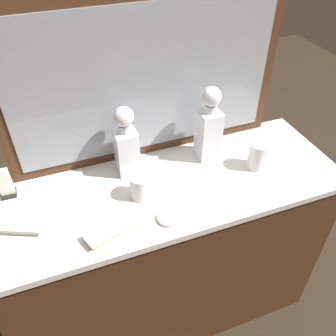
% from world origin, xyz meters
% --- Properties ---
extents(ground_plane, '(6.00, 6.00, 0.00)m').
position_xyz_m(ground_plane, '(0.00, 0.00, 0.00)').
color(ground_plane, '#2D2319').
extents(dresser, '(1.29, 0.47, 0.82)m').
position_xyz_m(dresser, '(0.00, 0.00, 0.41)').
color(dresser, '#472816').
rests_on(dresser, ground_plane).
extents(dresser_mirror, '(1.03, 0.03, 0.61)m').
position_xyz_m(dresser_mirror, '(0.00, 0.22, 1.13)').
color(dresser_mirror, '#472816').
rests_on(dresser_mirror, dresser).
extents(crystal_decanter_front, '(0.08, 0.08, 0.27)m').
position_xyz_m(crystal_decanter_front, '(-0.11, 0.13, 0.93)').
color(crystal_decanter_front, white).
rests_on(crystal_decanter_front, dresser).
extents(crystal_decanter_far_right, '(0.08, 0.08, 0.30)m').
position_xyz_m(crystal_decanter_far_right, '(0.20, 0.11, 0.94)').
color(crystal_decanter_far_right, white).
rests_on(crystal_decanter_far_right, dresser).
extents(crystal_tumbler_far_left, '(0.07, 0.07, 0.09)m').
position_xyz_m(crystal_tumbler_far_left, '(-0.11, -0.02, 0.86)').
color(crystal_tumbler_far_left, white).
rests_on(crystal_tumbler_far_left, dresser).
extents(crystal_tumbler_center, '(0.07, 0.07, 0.11)m').
position_xyz_m(crystal_tumbler_center, '(0.35, -0.02, 0.87)').
color(crystal_tumbler_center, white).
rests_on(crystal_tumbler_center, dresser).
extents(silver_brush_far_right, '(0.17, 0.12, 0.02)m').
position_xyz_m(silver_brush_far_right, '(-0.51, -0.02, 0.84)').
color(silver_brush_far_right, '#B7A88C').
rests_on(silver_brush_far_right, dresser).
extents(silver_brush_right, '(0.17, 0.11, 0.02)m').
position_xyz_m(silver_brush_right, '(-0.25, -0.14, 0.84)').
color(silver_brush_right, '#B7A88C').
rests_on(silver_brush_right, dresser).
extents(porcelain_dish, '(0.07, 0.07, 0.01)m').
position_xyz_m(porcelain_dish, '(-0.06, -0.15, 0.83)').
color(porcelain_dish, silver).
rests_on(porcelain_dish, dresser).
extents(napkin_holder, '(0.05, 0.05, 0.11)m').
position_xyz_m(napkin_holder, '(-0.53, 0.15, 0.87)').
color(napkin_holder, black).
rests_on(napkin_holder, dresser).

